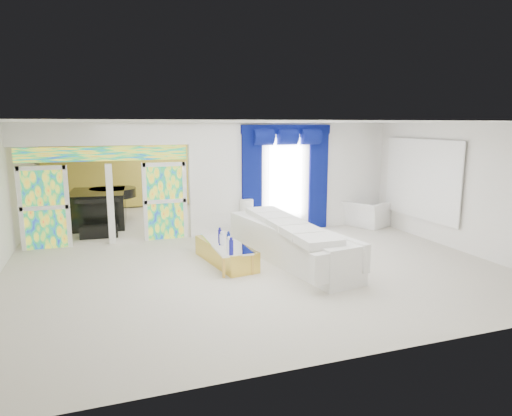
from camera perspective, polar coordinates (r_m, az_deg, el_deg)
name	(u,v)px	position (r m, az deg, el deg)	size (l,w,h in m)	color
floor	(229,243)	(11.42, -3.41, -4.48)	(12.00, 12.00, 0.00)	#B7AF9E
dividing_wall	(292,177)	(12.78, 4.61, 3.96)	(5.70, 0.18, 3.00)	white
dividing_header	(103,134)	(11.62, -18.78, 8.85)	(4.30, 0.18, 0.55)	white
stained_panel_left	(44,208)	(11.85, -25.18, 0.03)	(0.95, 0.04, 2.00)	#994C3F
stained_panel_right	(165,201)	(11.88, -11.42, 0.86)	(0.95, 0.04, 2.00)	#994C3F
stained_transom	(104,154)	(11.64, -18.64, 6.52)	(4.00, 0.05, 0.35)	#994C3F
window_pane	(285,179)	(12.60, 3.75, 3.65)	(1.00, 0.02, 2.30)	white
blue_drape_left	(252,183)	(12.22, -0.53, 3.22)	(0.55, 0.10, 2.80)	#040341
blue_drape_right	(318,180)	(13.00, 7.87, 3.56)	(0.55, 0.10, 2.80)	#040341
blue_pelmet	(286,129)	(12.48, 3.88, 9.89)	(2.60, 0.12, 0.25)	#040341
wall_mirror	(421,179)	(12.54, 20.18, 3.45)	(0.04, 2.70, 1.90)	white
gold_curtains	(185,165)	(16.85, -8.97, 5.45)	(9.70, 0.12, 2.90)	gold
white_sofa	(289,244)	(9.91, 4.16, -4.51)	(0.87, 4.07, 0.78)	silver
coffee_table	(226,253)	(9.79, -3.87, -5.73)	(0.65, 1.94, 0.43)	gold
console_table	(257,227)	(12.33, 0.15, -2.41)	(1.15, 0.37, 0.38)	white
table_lamp	(247,210)	(12.14, -1.19, -0.30)	(0.36, 0.36, 0.58)	silver
armchair	(367,214)	(13.66, 13.83, -0.68)	(1.14, 1.00, 0.74)	silver
grand_piano	(98,208)	(14.16, -19.32, -0.02)	(1.53, 2.01, 1.01)	black
piano_bench	(99,231)	(12.66, -19.21, -2.82)	(0.96, 0.37, 0.32)	black
tv_console	(38,220)	(13.84, -25.90, -1.35)	(0.50, 0.45, 0.72)	tan
chandelier	(122,135)	(14.04, -16.61, 8.85)	(0.60, 0.60, 0.60)	gold
decanters	(227,240)	(9.64, -3.75, -4.08)	(0.19, 1.28, 0.24)	navy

